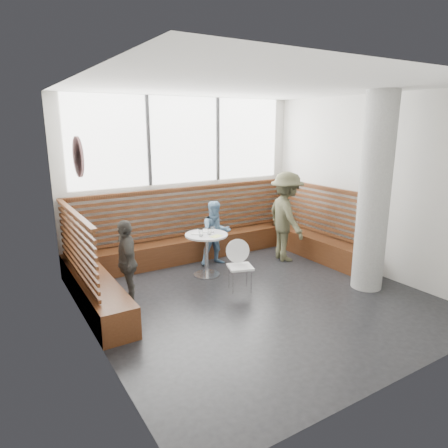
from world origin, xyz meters
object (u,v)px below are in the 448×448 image
cafe_table (206,246)px  child_left (127,262)px  cafe_chair (238,261)px  concrete_column (374,194)px  adult_man (286,217)px  child_back (216,233)px

cafe_table → child_left: 1.61m
cafe_chair → child_left: (-1.71, 0.47, 0.17)m
concrete_column → cafe_chair: bearing=151.0°
adult_man → child_back: adult_man is taller
concrete_column → child_back: (-1.60, 2.31, -0.97)m
child_left → concrete_column: bearing=79.8°
cafe_chair → cafe_table: bearing=118.2°
concrete_column → adult_man: concrete_column is taller
child_back → cafe_chair: bearing=-94.8°
cafe_table → cafe_chair: cafe_chair is taller
child_back → child_left: (-2.03, -0.78, 0.03)m
cafe_table → adult_man: (1.80, -0.05, 0.33)m
concrete_column → adult_man: bearing=98.0°
cafe_table → child_back: 0.64m
child_back → child_left: child_left is taller
cafe_chair → child_back: 1.30m
cafe_chair → child_back: (0.31, 1.25, 0.14)m
child_back → concrete_column: bearing=-46.2°
cafe_chair → child_left: child_left is taller
cafe_table → adult_man: bearing=-1.5°
cafe_table → child_back: child_back is taller
cafe_chair → adult_man: adult_man is taller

